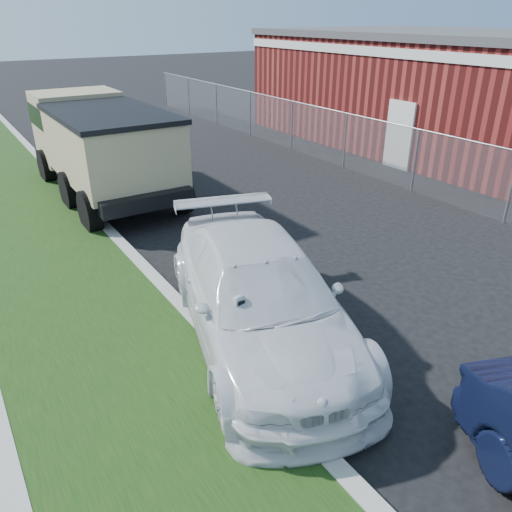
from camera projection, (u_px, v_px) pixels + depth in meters
ground at (352, 309)px, 8.87m from camera, size 120.00×120.00×0.00m
chainlink_fence at (346, 130)px, 16.53m from camera, size 0.06×30.06×30.00m
brick_building at (444, 87)px, 19.82m from camera, size 9.20×14.20×4.17m
parking_meter at (240, 316)px, 6.82m from camera, size 0.18×0.13×1.21m
white_wagon at (258, 294)px, 7.77m from camera, size 3.68×5.87×1.58m
dump_truck at (99, 142)px, 13.99m from camera, size 2.71×6.72×2.62m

